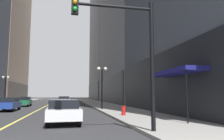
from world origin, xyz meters
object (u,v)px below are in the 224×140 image
Objects in this scene: car_green at (24,101)px; fire_hydrant_right at (124,112)px; car_blue at (9,104)px; street_lamp_right_mid at (102,78)px; car_white at (63,110)px; street_lamp_left_far at (5,84)px; traffic_light_near_right at (128,42)px; car_silver at (64,100)px.

fire_hydrant_right is at bearing -59.77° from car_green.
car_blue is at bearing -88.86° from car_green.
car_green is at bearing 132.77° from street_lamp_right_mid.
car_blue is at bearing 117.54° from car_white.
street_lamp_right_mid is (12.80, -13.78, 0.00)m from street_lamp_left_far.
street_lamp_right_mid is (1.05, 13.48, -0.49)m from traffic_light_near_right.
traffic_light_near_right is at bearing -61.51° from car_blue.
car_white is 0.98× the size of street_lamp_right_mid.
street_lamp_left_far and street_lamp_right_mid have the same top height.
car_white is 26.51m from car_silver.
street_lamp_left_far is (-3.49, 3.71, 2.54)m from car_green.
car_white is 10.16m from street_lamp_right_mid.
traffic_light_near_right is 1.28× the size of street_lamp_right_mid.
car_white is 1.00× the size of car_blue.
car_white is at bearing -68.19° from street_lamp_left_far.
car_green is 13.94m from street_lamp_right_mid.
car_green is 0.75× the size of traffic_light_near_right.
traffic_light_near_right is (8.26, -23.55, 3.03)m from car_green.
car_blue is (-5.51, 10.57, -0.00)m from car_white.
car_white is 1.02× the size of car_green.
traffic_light_near_right is at bearing -94.45° from street_lamp_right_mid.
car_blue is 17.23m from traffic_light_near_right.
fire_hydrant_right is (9.64, -8.19, -0.32)m from car_blue.
car_white is 24.82m from street_lamp_left_far.
car_green is at bearing 106.48° from car_white.
street_lamp_right_mid is 5.54× the size of fire_hydrant_right.
car_blue is 0.98× the size of street_lamp_left_far.
traffic_light_near_right reaches higher than street_lamp_left_far.
traffic_light_near_right is at bearing -84.55° from car_silver.
traffic_light_near_right reaches higher than car_green.
car_blue is 12.65m from fire_hydrant_right.
street_lamp_right_mid is 7.36m from fire_hydrant_right.
street_lamp_right_mid is at bearing -8.86° from car_blue.
street_lamp_left_far is at bearing 122.91° from fire_hydrant_right.
car_blue and car_green have the same top height.
car_white is 11.92m from car_blue.
fire_hydrant_right is (1.55, 6.71, -3.34)m from traffic_light_near_right.
street_lamp_right_mid is (3.63, 9.14, 2.54)m from car_white.
traffic_light_near_right is 7.66m from fire_hydrant_right.
street_lamp_left_far is 24.64m from fire_hydrant_right.
car_green is 9.03m from car_silver.
car_blue is at bearing -107.90° from car_silver.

